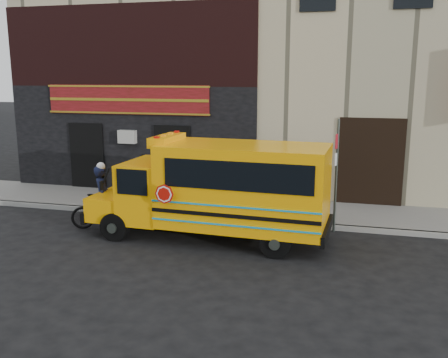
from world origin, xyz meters
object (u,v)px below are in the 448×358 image
object	(u,v)px
bicycle	(101,211)
school_bus	(221,188)
sign_pole	(336,171)
cyclist	(102,198)

from	to	relation	value
bicycle	school_bus	bearing A→B (deg)	-115.26
sign_pole	school_bus	bearing A→B (deg)	-153.73
school_bus	cyclist	size ratio (longest dim) A/B	3.74
bicycle	cyclist	bearing A→B (deg)	-43.91
sign_pole	bicycle	size ratio (longest dim) A/B	1.85
sign_pole	cyclist	distance (m)	7.02
school_bus	cyclist	world-z (taller)	school_bus
school_bus	bicycle	distance (m)	3.91
sign_pole	cyclist	size ratio (longest dim) A/B	1.79
bicycle	cyclist	xyz separation A→B (m)	(0.02, 0.06, 0.39)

